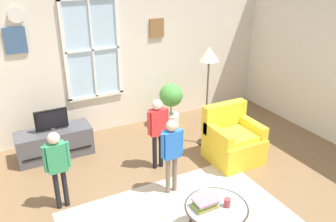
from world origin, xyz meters
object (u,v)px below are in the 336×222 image
Objects in this scene: remote_near_books at (214,198)px; person_blue_shirt at (171,149)px; tv_stand at (55,143)px; person_green_shirt at (57,162)px; potted_plant_by_window at (171,101)px; television at (51,120)px; armchair at (233,141)px; person_red_shirt at (158,126)px; book_stack at (205,203)px; cup at (227,203)px; floor_lamp at (209,64)px; coffee_table at (216,209)px.

person_blue_shirt is (-0.08, 0.88, 0.21)m from remote_near_books.
tv_stand is 1.08× the size of person_green_shirt.
tv_stand is 2.20m from potted_plant_by_window.
television is at bearing -90.00° from tv_stand.
person_blue_shirt reaches higher than television.
armchair is 0.81× the size of person_green_shirt.
person_blue_shirt is 0.65m from person_red_shirt.
book_stack is at bearing -67.27° from television.
cup is at bearing -24.44° from book_stack.
floor_lamp is (1.17, 0.94, 0.74)m from person_blue_shirt.
remote_near_books is 0.91m from person_blue_shirt.
person_green_shirt is (-1.42, 1.38, 0.25)m from coffee_table.
person_green_shirt is at bearing 165.18° from person_blue_shirt.
tv_stand is 4.35× the size of book_stack.
person_green_shirt is (-1.30, 1.33, 0.17)m from book_stack.
television is 0.30× the size of floor_lamp.
floor_lamp is (2.39, -0.77, 1.19)m from tv_stand.
cup is at bearing -83.24° from person_blue_shirt.
tv_stand is 1.37× the size of potted_plant_by_window.
cup is 0.72× the size of remote_near_books.
person_red_shirt is 0.66× the size of floor_lamp.
person_blue_shirt is at bearing 84.20° from book_stack.
book_stack is 0.16× the size of floor_lamp.
book_stack is 0.25× the size of person_blue_shirt.
remote_near_books is at bearing 105.50° from cup.
coffee_table is 0.15m from remote_near_books.
person_blue_shirt reaches higher than cup.
remote_near_books is (1.29, -2.60, 0.24)m from tv_stand.
potted_plant_by_window is at bearing 2.61° from tv_stand.
floor_lamp is at bearing -17.93° from tv_stand.
cup is 0.19m from remote_near_books.
television is at bearing 112.73° from book_stack.
armchair is 6.21× the size of remote_near_books.
armchair is 1.69m from remote_near_books.
potted_plant_by_window is at bearing 71.81° from remote_near_books.
tv_stand is 1.43m from person_green_shirt.
book_stack is at bearing -123.70° from floor_lamp.
person_blue_shirt is at bearing 91.29° from coffee_table.
tv_stand is 0.42m from television.
floor_lamp is (1.27, 1.90, 0.91)m from book_stack.
floor_lamp is (1.05, 2.01, 0.92)m from cup.
remote_near_books is (1.29, -2.60, -0.18)m from television.
cup is at bearing -129.58° from armchair.
person_red_shirt reaches higher than coffee_table.
cup is at bearing -43.26° from person_green_shirt.
television is at bearing 82.50° from person_green_shirt.
armchair is 2.68m from person_green_shirt.
remote_near_books is (-0.05, 0.18, -0.04)m from cup.
television is 2.19m from potted_plant_by_window.
armchair is 0.78× the size of person_red_shirt.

